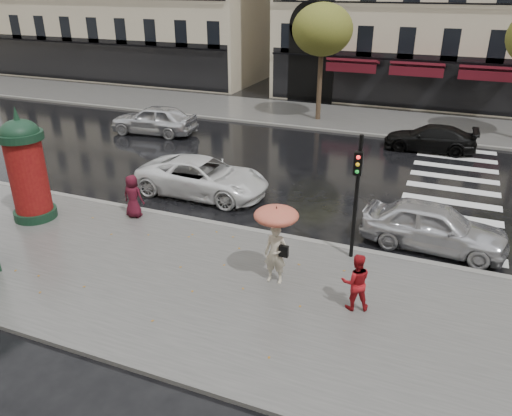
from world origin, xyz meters
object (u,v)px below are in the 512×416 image
at_px(morris_column, 26,167).
at_px(car_white, 203,177).
at_px(woman_umbrella, 276,232).
at_px(traffic_light, 357,187).
at_px(woman_red, 356,282).
at_px(car_silver, 434,226).
at_px(car_black, 430,138).
at_px(man_burgundy, 133,196).
at_px(car_far_silver, 154,120).

height_order(morris_column, car_white, morris_column).
distance_m(woman_umbrella, morris_column, 9.20).
bearing_deg(traffic_light, woman_red, -76.08).
height_order(woman_red, morris_column, morris_column).
relative_size(woman_red, car_white, 0.29).
xyz_separation_m(car_silver, car_black, (-0.91, 10.31, -0.12)).
relative_size(traffic_light, car_black, 0.87).
distance_m(morris_column, car_white, 6.25).
bearing_deg(morris_column, man_burgundy, 23.37).
distance_m(man_burgundy, morris_column, 3.63).
height_order(car_white, car_black, car_white).
height_order(man_burgundy, car_far_silver, man_burgundy).
bearing_deg(woman_umbrella, car_far_silver, 134.25).
height_order(traffic_light, car_white, traffic_light).
xyz_separation_m(traffic_light, car_far_silver, (-12.93, 9.51, -1.61)).
bearing_deg(morris_column, car_white, 44.86).
relative_size(woman_red, man_burgundy, 0.99).
distance_m(traffic_light, car_silver, 3.26).
bearing_deg(woman_red, man_burgundy, -37.69).
bearing_deg(car_far_silver, morris_column, 6.07).
distance_m(woman_red, man_burgundy, 8.62).
relative_size(woman_red, car_far_silver, 0.32).
height_order(woman_umbrella, car_black, woman_umbrella).
xyz_separation_m(woman_red, morris_column, (-11.43, 1.09, 1.12)).
height_order(woman_red, car_black, woman_red).
height_order(woman_umbrella, morris_column, morris_column).
distance_m(car_silver, car_white, 8.74).
bearing_deg(woman_red, morris_column, -26.58).
distance_m(woman_red, traffic_light, 2.97).
distance_m(woman_umbrella, car_far_silver, 16.19).
height_order(man_burgundy, car_silver, man_burgundy).
bearing_deg(woman_umbrella, woman_red, -10.20).
xyz_separation_m(traffic_light, car_silver, (2.18, 1.78, -1.66)).
bearing_deg(traffic_light, man_burgundy, -179.83).
relative_size(woman_umbrella, morris_column, 0.58).
relative_size(woman_umbrella, car_black, 0.53).
distance_m(morris_column, car_black, 18.16).
relative_size(car_black, car_far_silver, 0.93).
relative_size(morris_column, car_silver, 0.90).
relative_size(traffic_light, car_far_silver, 0.80).
distance_m(woman_red, car_silver, 4.53).
bearing_deg(traffic_light, woman_umbrella, -128.51).
height_order(man_burgundy, car_black, man_burgundy).
distance_m(traffic_light, car_white, 7.31).
xyz_separation_m(traffic_light, car_white, (-6.48, 2.92, -1.68)).
distance_m(car_silver, car_black, 10.35).
xyz_separation_m(morris_column, car_black, (12.08, 13.48, -1.37)).
relative_size(man_burgundy, traffic_light, 0.41).
xyz_separation_m(car_silver, car_white, (-8.66, 1.14, -0.03)).
xyz_separation_m(car_silver, car_far_silver, (-15.11, 7.74, 0.05)).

